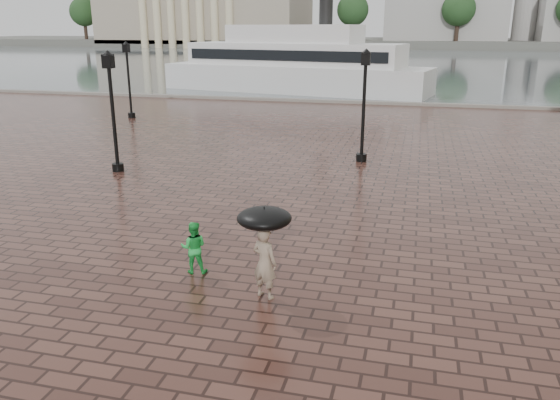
# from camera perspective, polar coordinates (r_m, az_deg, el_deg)

# --- Properties ---
(ground) EXTENTS (300.00, 300.00, 0.00)m
(ground) POSITION_cam_1_polar(r_m,az_deg,el_deg) (11.22, -15.53, -11.55)
(ground) COLOR #381F19
(ground) RESTS_ON ground
(harbour_water) EXTENTS (240.00, 240.00, 0.00)m
(harbour_water) POSITION_cam_1_polar(r_m,az_deg,el_deg) (100.68, 11.61, 14.24)
(harbour_water) COLOR #434D52
(harbour_water) RESTS_ON ground
(quay_edge) EXTENTS (80.00, 0.60, 0.30)m
(quay_edge) POSITION_cam_1_polar(r_m,az_deg,el_deg) (41.08, 6.98, 10.02)
(quay_edge) COLOR slate
(quay_edge) RESTS_ON ground
(far_shore) EXTENTS (300.00, 60.00, 2.00)m
(far_shore) POSITION_cam_1_polar(r_m,az_deg,el_deg) (168.54, 12.94, 15.73)
(far_shore) COLOR #4C4C47
(far_shore) RESTS_ON ground
(far_trees) EXTENTS (188.00, 8.00, 13.50)m
(far_trees) POSITION_cam_1_polar(r_m,az_deg,el_deg) (146.55, 12.89, 18.80)
(far_trees) COLOR #2D2119
(far_trees) RESTS_ON ground
(street_lamps) EXTENTS (15.44, 12.44, 4.40)m
(street_lamps) POSITION_cam_1_polar(r_m,az_deg,el_deg) (26.00, -9.07, 10.74)
(street_lamps) COLOR black
(street_lamps) RESTS_ON ground
(adult_pedestrian) EXTENTS (0.65, 0.54, 1.53)m
(adult_pedestrian) POSITION_cam_1_polar(r_m,az_deg,el_deg) (11.18, -1.61, -6.58)
(adult_pedestrian) COLOR gray
(adult_pedestrian) RESTS_ON ground
(child_pedestrian) EXTENTS (0.68, 0.59, 1.21)m
(child_pedestrian) POSITION_cam_1_polar(r_m,az_deg,el_deg) (12.49, -9.01, -4.92)
(child_pedestrian) COLOR green
(child_pedestrian) RESTS_ON ground
(ferry_near) EXTENTS (23.70, 9.84, 7.57)m
(ferry_near) POSITION_cam_1_polar(r_m,az_deg,el_deg) (48.10, 1.53, 13.96)
(ferry_near) COLOR silver
(ferry_near) RESTS_ON ground
(umbrella) EXTENTS (1.10, 1.10, 1.10)m
(umbrella) POSITION_cam_1_polar(r_m,az_deg,el_deg) (10.82, -1.66, -1.91)
(umbrella) COLOR black
(umbrella) RESTS_ON ground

